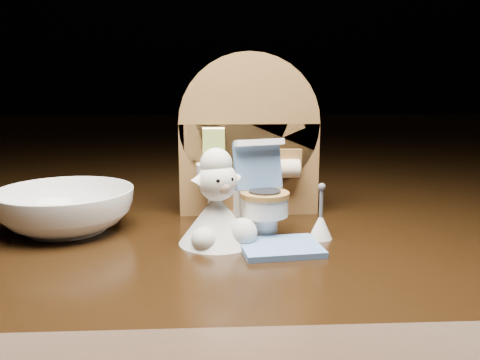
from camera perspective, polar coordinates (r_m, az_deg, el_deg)
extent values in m
cube|color=black|center=(0.47, 1.49, -11.58)|extent=(2.50, 2.50, 0.10)
cube|color=brown|center=(0.50, 0.96, 1.18)|extent=(0.13, 0.02, 0.09)
cylinder|color=brown|center=(0.50, 0.98, 6.06)|extent=(0.13, 0.02, 0.13)
cube|color=brown|center=(0.51, 0.95, -3.29)|extent=(0.05, 0.04, 0.01)
cylinder|color=white|center=(0.49, -2.77, -1.67)|extent=(0.01, 0.01, 0.04)
cylinder|color=white|center=(0.48, -2.79, 1.16)|extent=(0.03, 0.03, 0.01)
cylinder|color=silver|center=(0.49, -2.81, 2.51)|extent=(0.00, 0.00, 0.01)
cube|color=#9AAD4B|center=(0.49, -2.83, 4.14)|extent=(0.02, 0.01, 0.02)
cube|color=brown|center=(0.50, 5.21, 2.03)|extent=(0.02, 0.01, 0.02)
cylinder|color=beige|center=(0.49, 5.29, 1.22)|extent=(0.02, 0.02, 0.02)
cylinder|color=white|center=(0.44, 2.48, -4.83)|extent=(0.02, 0.02, 0.02)
cylinder|color=white|center=(0.43, 2.65, -2.79)|extent=(0.04, 0.04, 0.02)
cylinder|color=olive|center=(0.43, 2.66, -1.57)|extent=(0.04, 0.04, 0.00)
cube|color=white|center=(0.46, 1.51, -2.33)|extent=(0.03, 0.02, 0.05)
cube|color=#577DB5|center=(0.44, 1.88, 1.59)|extent=(0.04, 0.02, 0.04)
cube|color=white|center=(0.44, 2.09, 4.02)|extent=(0.04, 0.02, 0.01)
cylinder|color=#BBD647|center=(0.45, 2.59, 1.44)|extent=(0.01, 0.01, 0.01)
cube|color=#577DB5|center=(0.41, 4.34, -7.18)|extent=(0.06, 0.06, 0.00)
cone|color=white|center=(0.44, 8.59, -4.85)|extent=(0.02, 0.02, 0.02)
cylinder|color=#59595B|center=(0.43, 8.67, -2.40)|extent=(0.00, 0.00, 0.03)
sphere|color=#59595B|center=(0.43, 8.72, -0.73)|extent=(0.01, 0.01, 0.01)
cone|color=silver|center=(0.42, -2.51, -4.07)|extent=(0.06, 0.06, 0.04)
sphere|color=silver|center=(0.42, 0.20, -5.69)|extent=(0.02, 0.02, 0.02)
sphere|color=silver|center=(0.41, -3.81, -6.38)|extent=(0.02, 0.02, 0.02)
sphere|color=white|center=(0.41, -2.43, -0.12)|extent=(0.03, 0.03, 0.03)
sphere|color=tan|center=(0.40, -1.75, -0.82)|extent=(0.01, 0.01, 0.01)
sphere|color=silver|center=(0.41, -2.56, 1.71)|extent=(0.03, 0.03, 0.03)
cone|color=white|center=(0.41, -4.33, 0.30)|extent=(0.02, 0.01, 0.01)
cone|color=white|center=(0.42, -0.82, 0.65)|extent=(0.02, 0.01, 0.01)
sphere|color=black|center=(0.40, -2.37, -0.09)|extent=(0.00, 0.00, 0.00)
sphere|color=black|center=(0.40, -0.96, 0.06)|extent=(0.00, 0.00, 0.00)
imported|color=white|center=(0.48, -18.11, -3.05)|extent=(0.15, 0.15, 0.04)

